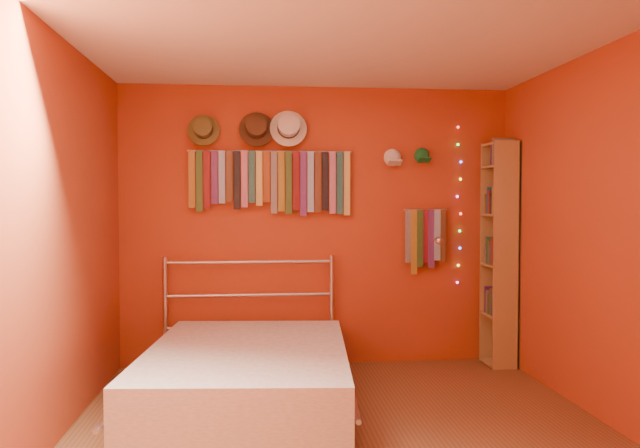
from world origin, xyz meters
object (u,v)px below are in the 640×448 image
object	(u,v)px
tie_rack	(272,179)
bookshelf	(504,252)
bed	(248,374)
reading_lamp	(438,241)

from	to	relation	value
tie_rack	bookshelf	size ratio (longest dim) A/B	0.72
bookshelf	bed	size ratio (longest dim) A/B	0.95
bed	tie_rack	bearing A→B (deg)	83.89
reading_lamp	bookshelf	bearing A→B (deg)	0.18
reading_lamp	bed	distance (m)	2.10
reading_lamp	bookshelf	size ratio (longest dim) A/B	0.14
tie_rack	bookshelf	bearing A→B (deg)	-4.30
reading_lamp	bed	xyz separation A→B (m)	(-1.66, -0.91, -0.89)
tie_rack	reading_lamp	world-z (taller)	tie_rack
reading_lamp	bookshelf	xyz separation A→B (m)	(0.60, 0.00, -0.11)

